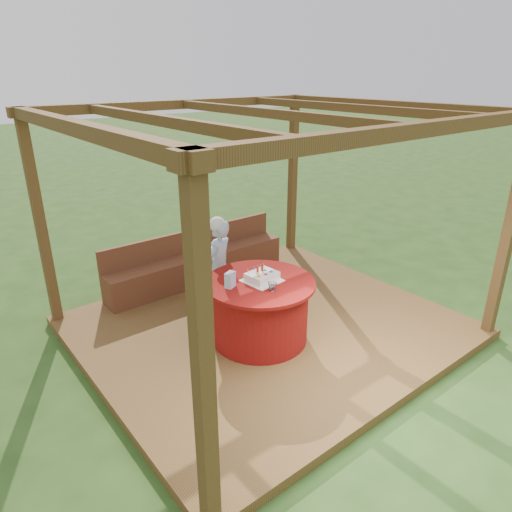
{
  "coord_description": "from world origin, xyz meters",
  "views": [
    {
      "loc": [
        -3.38,
        -4.01,
        3.22
      ],
      "look_at": [
        0.0,
        0.25,
        1.0
      ],
      "focal_mm": 32.0,
      "sensor_mm": 36.0,
      "label": 1
    }
  ],
  "objects_px": {
    "birthday_cake": "(262,277)",
    "gift_bag": "(230,280)",
    "chair": "(207,279)",
    "drinking_glass": "(272,287)",
    "bench": "(198,265)",
    "table": "(260,310)",
    "elderly_woman": "(219,265)"
  },
  "relations": [
    {
      "from": "chair",
      "to": "gift_bag",
      "type": "relative_size",
      "value": 4.65
    },
    {
      "from": "chair",
      "to": "gift_bag",
      "type": "xyz_separation_m",
      "value": [
        -0.27,
        -0.95,
        0.42
      ]
    },
    {
      "from": "bench",
      "to": "gift_bag",
      "type": "bearing_deg",
      "value": -110.11
    },
    {
      "from": "chair",
      "to": "birthday_cake",
      "type": "relative_size",
      "value": 1.95
    },
    {
      "from": "bench",
      "to": "table",
      "type": "bearing_deg",
      "value": -99.13
    },
    {
      "from": "elderly_woman",
      "to": "gift_bag",
      "type": "height_order",
      "value": "elderly_woman"
    },
    {
      "from": "elderly_woman",
      "to": "drinking_glass",
      "type": "relative_size",
      "value": 12.93
    },
    {
      "from": "bench",
      "to": "gift_bag",
      "type": "relative_size",
      "value": 16.45
    },
    {
      "from": "table",
      "to": "elderly_woman",
      "type": "relative_size",
      "value": 0.97
    },
    {
      "from": "bench",
      "to": "elderly_woman",
      "type": "bearing_deg",
      "value": -106.02
    },
    {
      "from": "bench",
      "to": "table",
      "type": "height_order",
      "value": "bench"
    },
    {
      "from": "birthday_cake",
      "to": "chair",
      "type": "bearing_deg",
      "value": 96.35
    },
    {
      "from": "chair",
      "to": "drinking_glass",
      "type": "relative_size",
      "value": 8.03
    },
    {
      "from": "gift_bag",
      "to": "table",
      "type": "bearing_deg",
      "value": -38.76
    },
    {
      "from": "chair",
      "to": "gift_bag",
      "type": "bearing_deg",
      "value": -105.96
    },
    {
      "from": "bench",
      "to": "elderly_woman",
      "type": "relative_size",
      "value": 2.2
    },
    {
      "from": "birthday_cake",
      "to": "gift_bag",
      "type": "distance_m",
      "value": 0.4
    },
    {
      "from": "drinking_glass",
      "to": "table",
      "type": "bearing_deg",
      "value": 80.93
    },
    {
      "from": "bench",
      "to": "birthday_cake",
      "type": "bearing_deg",
      "value": -98.33
    },
    {
      "from": "table",
      "to": "bench",
      "type": "bearing_deg",
      "value": 80.87
    },
    {
      "from": "gift_bag",
      "to": "drinking_glass",
      "type": "relative_size",
      "value": 1.73
    },
    {
      "from": "chair",
      "to": "drinking_glass",
      "type": "xyz_separation_m",
      "value": [
        0.05,
        -1.32,
        0.37
      ]
    },
    {
      "from": "table",
      "to": "drinking_glass",
      "type": "relative_size",
      "value": 12.53
    },
    {
      "from": "drinking_glass",
      "to": "birthday_cake",
      "type": "bearing_deg",
      "value": 75.32
    },
    {
      "from": "birthday_cake",
      "to": "gift_bag",
      "type": "bearing_deg",
      "value": 165.82
    },
    {
      "from": "table",
      "to": "birthday_cake",
      "type": "xyz_separation_m",
      "value": [
        0.03,
        -0.01,
        0.44
      ]
    },
    {
      "from": "table",
      "to": "elderly_woman",
      "type": "distance_m",
      "value": 0.93
    },
    {
      "from": "table",
      "to": "chair",
      "type": "bearing_deg",
      "value": 94.92
    },
    {
      "from": "table",
      "to": "chair",
      "type": "distance_m",
      "value": 1.05
    },
    {
      "from": "chair",
      "to": "birthday_cake",
      "type": "bearing_deg",
      "value": -83.65
    },
    {
      "from": "elderly_woman",
      "to": "gift_bag",
      "type": "relative_size",
      "value": 7.48
    },
    {
      "from": "bench",
      "to": "elderly_woman",
      "type": "height_order",
      "value": "elderly_woman"
    }
  ]
}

